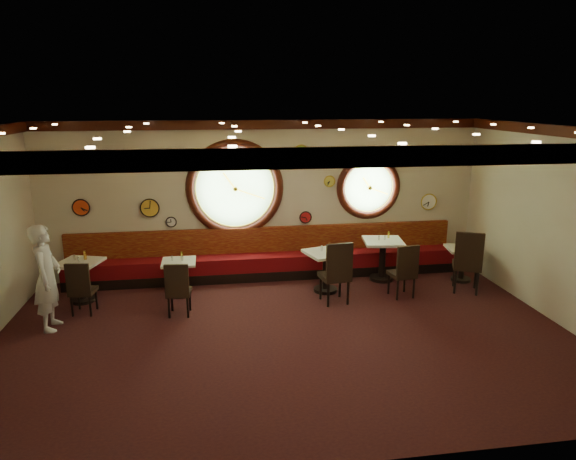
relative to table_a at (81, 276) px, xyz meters
The scene contains 53 objects.
floor 4.01m from the table_a, 29.22° to the right, with size 9.00×6.00×0.00m, color black.
ceiling 4.82m from the table_a, 29.22° to the right, with size 9.00×6.00×0.02m, color gold.
wall_back 3.80m from the table_a, 16.87° to the left, with size 9.00×0.02×3.20m, color beige.
wall_front 6.15m from the table_a, 54.88° to the right, with size 9.00×0.02×3.20m, color beige.
wall_right 8.29m from the table_a, 13.70° to the right, with size 0.02×6.00×3.20m, color beige.
molding_back 4.47m from the table_a, 16.12° to the left, with size 9.00×0.10×0.18m, color black.
molding_front 6.55m from the table_a, 54.61° to the right, with size 9.00×0.10×0.18m, color black.
molding_right 8.58m from the table_a, 13.78° to the right, with size 0.10×6.00×0.18m, color black.
banquette_base 3.58m from the table_a, 12.56° to the left, with size 8.00×0.55×0.20m, color black.
banquette_seat 3.57m from the table_a, 12.56° to the left, with size 8.00×0.55×0.30m, color #5C070E.
banquette_back 3.63m from the table_a, 15.96° to the left, with size 8.00×0.10×0.55m, color #5E070B.
porthole_left_glass 3.35m from the table_a, 20.04° to the left, with size 1.66×1.66×0.02m, color #77AA66.
porthole_left_frame 3.35m from the table_a, 19.78° to the left, with size 1.98×1.98×0.18m, color black.
porthole_left_ring 3.34m from the table_a, 19.25° to the left, with size 1.61×1.61×0.03m, color gold.
porthole_right_glass 5.92m from the table_a, 10.48° to the left, with size 1.10×1.10×0.02m, color #77AA66.
porthole_right_frame 5.92m from the table_a, 10.33° to the left, with size 1.38×1.38×0.18m, color black.
porthole_right_ring 5.91m from the table_a, 10.04° to the left, with size 1.09×1.09×0.03m, color gold.
wall_clock_0 4.81m from the table_a, 13.50° to the left, with size 0.30×0.30×0.03m, color #98E246.
wall_clock_1 2.66m from the table_a, 34.48° to the left, with size 0.24×0.24×0.03m, color black.
wall_clock_2 2.14m from the table_a, 74.68° to the left, with size 0.26×0.26×0.03m, color #A2CF29.
wall_clock_3 5.15m from the table_a, 11.87° to the left, with size 0.22×0.22×0.03m, color #D1C845.
wall_clock_4 4.50m from the table_a, 13.20° to the left, with size 0.24×0.24×0.03m, color red.
wall_clock_5 7.12m from the table_a, ahead, with size 0.28×0.28×0.03m, color black.
wall_clock_6 2.01m from the table_a, 32.75° to the left, with size 0.20×0.20×0.03m, color silver.
wall_clock_7 1.86m from the table_a, 40.75° to the left, with size 0.36×0.36×0.03m, color yellow.
wall_clock_8 1.48m from the table_a, 96.85° to the left, with size 0.32×0.32×0.03m, color red.
wall_clock_9 7.17m from the table_a, ahead, with size 0.34×0.34×0.03m, color white.
table_a is the anchor object (origin of this frame).
table_b 1.75m from the table_a, ahead, with size 0.62×0.62×0.68m.
table_c 4.51m from the table_a, ahead, with size 0.89×0.89×0.79m.
table_d 5.80m from the table_a, ahead, with size 0.87×0.87×0.84m.
table_e 7.38m from the table_a, ahead, with size 0.73×0.73×0.70m.
chair_a 0.65m from the table_a, 77.24° to the right, with size 0.45×0.45×0.58m.
chair_b 2.02m from the table_a, 28.05° to the right, with size 0.43×0.43×0.59m.
chair_c 4.64m from the table_a, 10.25° to the right, with size 0.55×0.55×0.72m.
chair_d 5.92m from the table_a, ahead, with size 0.49×0.49×0.64m.
chair_e 7.17m from the table_a, ahead, with size 0.67×0.67×0.75m.
condiment_a_salt 0.36m from the table_a, 136.22° to the left, with size 0.04×0.04×0.10m, color silver.
condiment_b_salt 1.65m from the table_a, ahead, with size 0.03×0.03×0.09m, color silver.
condiment_c_salt 4.45m from the table_a, ahead, with size 0.04×0.04×0.11m, color silver.
condiment_d_salt 5.73m from the table_a, ahead, with size 0.03×0.03×0.09m, color silver.
condiment_a_pepper 0.33m from the table_a, 83.36° to the right, with size 0.03×0.03×0.09m, color silver.
condiment_b_pepper 1.83m from the table_a, ahead, with size 0.04×0.04×0.10m, color silver.
condiment_c_pepper 4.55m from the table_a, ahead, with size 0.03×0.03×0.09m, color silver.
condiment_d_pepper 5.85m from the table_a, ahead, with size 0.03×0.03×0.09m, color silver.
condiment_a_bottle 0.39m from the table_a, 52.11° to the left, with size 0.05×0.05×0.17m, color #C5862E.
condiment_b_bottle 1.83m from the table_a, ahead, with size 0.05×0.05×0.15m, color gold.
condiment_c_bottle 4.61m from the table_a, ahead, with size 0.05×0.05×0.15m, color gold.
condiment_d_bottle 5.99m from the table_a, ahead, with size 0.04×0.04×0.14m, color gold.
condiment_e_salt 7.28m from the table_a, ahead, with size 0.04×0.04×0.10m, color silver.
condiment_e_pepper 7.40m from the table_a, ahead, with size 0.04×0.04×0.11m, color silver.
condiment_e_bottle 7.43m from the table_a, ahead, with size 0.05×0.05×0.15m, color orange.
waiter 1.19m from the table_a, 101.57° to the right, with size 0.63×0.41×1.72m, color white.
Camera 1 is at (-1.09, -7.32, 3.61)m, focal length 32.00 mm.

